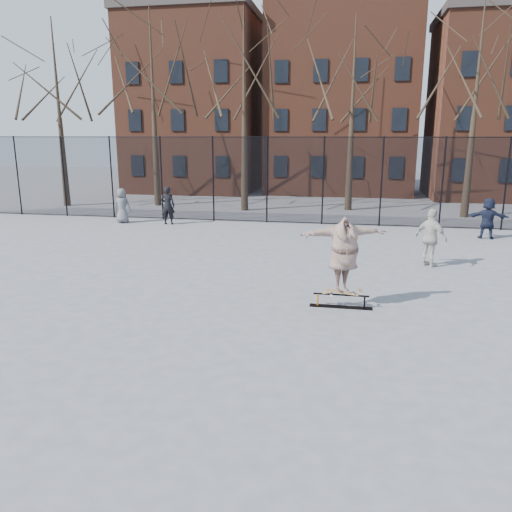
% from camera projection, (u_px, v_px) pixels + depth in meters
% --- Properties ---
extents(ground, '(100.00, 100.00, 0.00)m').
position_uv_depth(ground, '(231.00, 323.00, 11.06)').
color(ground, slate).
extents(skate_rail, '(1.50, 0.23, 0.33)m').
position_uv_depth(skate_rail, '(341.00, 302.00, 12.04)').
color(skate_rail, black).
rests_on(skate_rail, ground).
extents(skateboard, '(0.81, 0.19, 0.10)m').
position_uv_depth(skateboard, '(342.00, 292.00, 11.97)').
color(skateboard, '#A16A40').
rests_on(skateboard, skate_rail).
extents(skater, '(2.24, 1.45, 1.78)m').
position_uv_depth(skater, '(344.00, 254.00, 11.75)').
color(skater, '#62317C').
rests_on(skater, skateboard).
extents(bystander_grey, '(0.82, 0.55, 1.62)m').
position_uv_depth(bystander_grey, '(122.00, 206.00, 23.46)').
color(bystander_grey, '#5C5C61').
rests_on(bystander_grey, ground).
extents(bystander_black, '(0.67, 0.47, 1.75)m').
position_uv_depth(bystander_black, '(168.00, 205.00, 23.05)').
color(bystander_black, black).
rests_on(bystander_black, ground).
extents(bystander_white, '(1.11, 1.03, 1.84)m').
position_uv_depth(bystander_white, '(431.00, 238.00, 15.60)').
color(bystander_white, beige).
rests_on(bystander_white, ground).
extents(bystander_navy, '(1.59, 0.80, 1.65)m').
position_uv_depth(bystander_navy, '(488.00, 218.00, 19.86)').
color(bystander_navy, '#1A1F34').
rests_on(bystander_navy, ground).
extents(fence, '(34.03, 0.07, 4.00)m').
position_uv_depth(fence, '(297.00, 179.00, 22.98)').
color(fence, black).
rests_on(fence, ground).
extents(tree_row, '(33.66, 7.46, 10.67)m').
position_uv_depth(tree_row, '(303.00, 69.00, 25.73)').
color(tree_row, black).
rests_on(tree_row, ground).
extents(rowhouses, '(29.00, 7.00, 13.00)m').
position_uv_depth(rowhouses, '(329.00, 105.00, 34.30)').
color(rowhouses, '#5D2E1E').
rests_on(rowhouses, ground).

